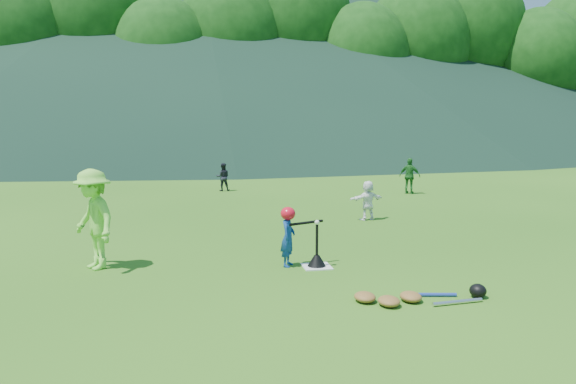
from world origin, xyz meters
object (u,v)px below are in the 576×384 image
object	(u,v)px
fielder_d	(368,200)
fielder_b	(223,177)
adult_coach	(93,219)
home_plate	(317,266)
batter_child	(288,237)
equipment_pile	(411,297)
fielder_c	(410,176)
batting_tee	(317,259)

from	to	relation	value
fielder_d	fielder_b	bearing A→B (deg)	-76.15
adult_coach	fielder_d	bearing A→B (deg)	87.24
home_plate	batter_child	xyz separation A→B (m)	(-0.44, 0.16, 0.46)
home_plate	equipment_pile	size ratio (longest dim) A/B	0.25
adult_coach	fielder_c	bearing A→B (deg)	98.30
batter_child	equipment_pile	size ratio (longest dim) A/B	0.53
batter_child	home_plate	bearing A→B (deg)	-85.14
fielder_b	fielder_c	distance (m)	6.03
home_plate	fielder_c	distance (m)	9.42
batter_child	batting_tee	world-z (taller)	batter_child
adult_coach	fielder_c	xyz separation A→B (m)	(8.47, 7.41, -0.24)
batter_child	adult_coach	distance (m)	3.11
home_plate	adult_coach	size ratio (longest dim) A/B	0.28
home_plate	batting_tee	bearing A→B (deg)	0.00
adult_coach	fielder_c	distance (m)	11.26
batter_child	fielder_b	distance (m)	9.63
home_plate	fielder_b	bearing A→B (deg)	94.65
fielder_d	equipment_pile	distance (m)	5.94
fielder_c	adult_coach	bearing A→B (deg)	78.54
fielder_b	batting_tee	bearing A→B (deg)	99.48
fielder_b	fielder_c	world-z (taller)	fielder_c
fielder_b	batter_child	bearing A→B (deg)	96.92
adult_coach	batter_child	bearing A→B (deg)	49.33
batter_child	fielder_b	bearing A→B (deg)	26.65
batter_child	fielder_d	xyz separation A→B (m)	(2.62, 3.72, -0.01)
adult_coach	fielder_c	world-z (taller)	adult_coach
fielder_c	batting_tee	size ratio (longest dim) A/B	1.67
batter_child	fielder_d	size ratio (longest dim) A/B	1.02
adult_coach	fielder_b	bearing A→B (deg)	130.68
fielder_d	equipment_pile	bearing A→B (deg)	63.99
fielder_d	batting_tee	distance (m)	4.46
batter_child	batting_tee	bearing A→B (deg)	-85.14
batter_child	equipment_pile	bearing A→B (deg)	-123.86
fielder_d	batting_tee	world-z (taller)	fielder_d
batting_tee	equipment_pile	distance (m)	2.07
batter_child	adult_coach	size ratio (longest dim) A/B	0.59
fielder_b	fielder_d	distance (m)	6.61
fielder_d	batting_tee	xyz separation A→B (m)	(-2.17, -3.88, -0.34)
batting_tee	adult_coach	bearing A→B (deg)	170.65
home_plate	fielder_d	xyz separation A→B (m)	(2.17, 3.88, 0.46)
adult_coach	fielder_d	world-z (taller)	adult_coach
fielder_c	equipment_pile	size ratio (longest dim) A/B	0.63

